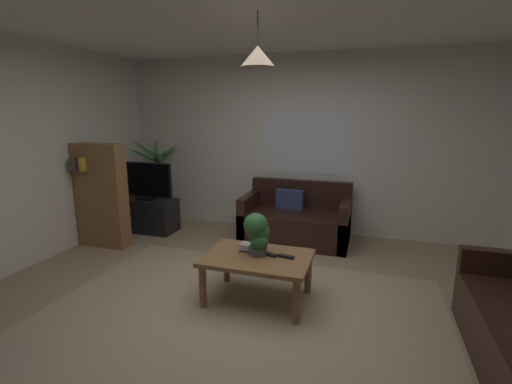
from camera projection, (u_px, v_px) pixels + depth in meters
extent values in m
cube|color=#9E8466|center=(246.00, 308.00, 3.42)|extent=(5.52, 4.87, 0.02)
cube|color=tan|center=(239.00, 318.00, 3.23)|extent=(3.59, 2.68, 0.01)
cube|color=silver|center=(300.00, 145.00, 5.42)|extent=(5.64, 0.06, 2.62)
cube|color=silver|center=(5.00, 158.00, 3.97)|extent=(0.06, 4.87, 2.62)
cube|color=white|center=(244.00, 4.00, 2.85)|extent=(5.52, 4.87, 0.02)
cube|color=white|center=(307.00, 143.00, 5.36)|extent=(1.32, 0.01, 0.92)
cube|color=black|center=(295.00, 227.00, 5.13)|extent=(1.48, 0.83, 0.42)
cube|color=black|center=(301.00, 193.00, 5.38)|extent=(1.48, 0.12, 0.40)
cube|color=black|center=(250.00, 215.00, 5.31)|extent=(0.12, 0.83, 0.64)
cube|color=black|center=(345.00, 224.00, 4.91)|extent=(0.12, 0.83, 0.64)
cube|color=navy|center=(290.00, 199.00, 5.26)|extent=(0.41, 0.15, 0.28)
cube|color=black|center=(510.00, 287.00, 3.13)|extent=(0.83, 0.12, 0.64)
cube|color=olive|center=(258.00, 258.00, 3.46)|extent=(1.01, 0.70, 0.04)
cylinder|color=olive|center=(203.00, 287.00, 3.37)|extent=(0.07, 0.07, 0.42)
cylinder|color=olive|center=(296.00, 302.00, 3.11)|extent=(0.07, 0.07, 0.42)
cylinder|color=olive|center=(227.00, 263.00, 3.91)|extent=(0.07, 0.07, 0.42)
cylinder|color=olive|center=(308.00, 274.00, 3.65)|extent=(0.07, 0.07, 0.42)
cube|color=#72387F|center=(247.00, 250.00, 3.59)|extent=(0.17, 0.14, 0.02)
cube|color=beige|center=(247.00, 248.00, 3.57)|extent=(0.13, 0.11, 0.03)
cube|color=beige|center=(247.00, 245.00, 3.58)|extent=(0.15, 0.14, 0.03)
cube|color=black|center=(269.00, 254.00, 3.47)|extent=(0.17, 0.10, 0.02)
cube|color=black|center=(286.00, 257.00, 3.41)|extent=(0.17, 0.08, 0.02)
cylinder|color=#4C4C51|center=(258.00, 251.00, 3.48)|extent=(0.18, 0.18, 0.08)
sphere|color=#2D6B33|center=(259.00, 241.00, 3.44)|extent=(0.17, 0.17, 0.17)
sphere|color=#2D6B33|center=(258.00, 232.00, 3.46)|extent=(0.22, 0.22, 0.22)
sphere|color=#2D6B33|center=(256.00, 225.00, 3.42)|extent=(0.23, 0.23, 0.23)
cube|color=black|center=(147.00, 215.00, 5.59)|extent=(0.90, 0.44, 0.50)
cube|color=black|center=(144.00, 179.00, 5.45)|extent=(0.92, 0.05, 0.51)
cube|color=black|center=(143.00, 180.00, 5.43)|extent=(0.88, 0.00, 0.47)
cube|color=black|center=(145.00, 198.00, 5.51)|extent=(0.24, 0.16, 0.04)
cylinder|color=#B77051|center=(162.00, 213.00, 6.05)|extent=(0.32, 0.32, 0.30)
cylinder|color=brown|center=(160.00, 182.00, 5.93)|extent=(0.05, 0.05, 0.76)
cone|color=#3D7F3D|center=(168.00, 152.00, 5.73)|extent=(0.47, 0.18, 0.34)
cone|color=#3D7F3D|center=(169.00, 154.00, 5.93)|extent=(0.30, 0.37, 0.29)
cone|color=#3D7F3D|center=(156.00, 148.00, 6.02)|extent=(0.36, 0.43, 0.44)
cone|color=#3D7F3D|center=(145.00, 149.00, 5.85)|extent=(0.50, 0.19, 0.39)
cone|color=#3D7F3D|center=(142.00, 154.00, 5.70)|extent=(0.36, 0.50, 0.35)
cone|color=#3D7F3D|center=(156.00, 155.00, 5.66)|extent=(0.22, 0.40, 0.29)
cube|color=olive|center=(102.00, 196.00, 4.87)|extent=(0.70, 0.22, 1.40)
cube|color=#387247|center=(74.00, 164.00, 4.75)|extent=(0.04, 0.16, 0.16)
cube|color=#B22D2D|center=(77.00, 164.00, 4.73)|extent=(0.04, 0.16, 0.17)
cube|color=#2D4C8C|center=(80.00, 164.00, 4.72)|extent=(0.03, 0.16, 0.17)
cube|color=black|center=(82.00, 164.00, 4.71)|extent=(0.03, 0.16, 0.18)
cube|color=gold|center=(84.00, 164.00, 4.70)|extent=(0.04, 0.16, 0.18)
cylinder|color=black|center=(258.00, 28.00, 3.02)|extent=(0.01, 0.01, 0.28)
cone|color=tan|center=(258.00, 56.00, 3.07)|extent=(0.30, 0.30, 0.17)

